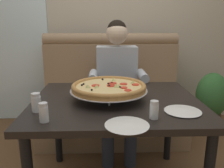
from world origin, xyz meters
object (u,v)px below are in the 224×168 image
Objects in this scene: pizza at (109,87)px; shaker_parmesan at (36,104)px; shaker_pepper_flakes at (44,114)px; plate_near_right at (127,124)px; booth_bench at (112,101)px; patio_chair at (27,71)px; plate_near_left at (183,110)px; diner_main at (117,79)px; shaker_oregano at (154,111)px; dining_table at (116,111)px; potted_plant at (212,99)px.

pizza is 4.71× the size of shaker_parmesan.
shaker_pepper_flakes reaches higher than plate_near_right.
patio_chair is at bearing 138.98° from booth_bench.
shaker_parmesan reaches higher than plate_near_left.
diner_main is 1.14m from shaker_pepper_flakes.
diner_main reaches higher than shaker_oregano.
dining_table is 10.10× the size of shaker_parmesan.
booth_bench reaches higher than shaker_pepper_flakes.
dining_table is 1.33× the size of patio_chair.
plate_near_left is 0.40m from plate_near_right.
shaker_oregano reaches higher than dining_table.
pizza is at bearing -58.85° from patio_chair.
potted_plant is (1.12, 1.42, -0.35)m from plate_near_right.
shaker_pepper_flakes is at bearing -133.01° from pizza.
booth_bench is 1.16m from potted_plant.
booth_bench is at bearing 86.94° from pizza.
potted_plant is (1.16, 0.04, -0.01)m from booth_bench.
diner_main is 11.22× the size of shaker_parmesan.
plate_near_right is at bearing -128.43° from potted_plant.
shaker_parmesan is at bearing -70.62° from patio_chair.
plate_near_right is (-0.35, -0.19, 0.00)m from plate_near_left.
dining_table is at bearing -139.55° from potted_plant.
shaker_parmesan is (-0.08, 0.15, 0.00)m from shaker_pepper_flakes.
booth_bench reaches higher than plate_near_right.
potted_plant is at bearing 38.67° from pizza.
potted_plant is (0.97, 1.32, -0.39)m from shaker_oregano.
plate_near_left is (0.44, -0.26, -0.07)m from pizza.
booth_bench is 6.65× the size of plate_near_right.
booth_bench is at bearing 98.51° from shaker_oregano.
dining_table is 0.90× the size of diner_main.
plate_near_left is (0.19, 0.09, -0.03)m from shaker_oregano.
plate_near_left is at bearing -2.42° from shaker_parmesan.
shaker_pepper_flakes is (-0.45, -1.04, 0.07)m from diner_main.
potted_plant is at bearing 1.94° from booth_bench.
plate_near_right is 2.83m from patio_chair.
shaker_pepper_flakes is at bearing 171.10° from plate_near_right.
shaker_oregano is (0.60, 0.02, -0.00)m from shaker_pepper_flakes.
shaker_oregano reaches higher than potted_plant.
shaker_oregano is 0.44× the size of plate_near_right.
diner_main reaches higher than plate_near_right.
plate_near_right is at bearing -85.46° from dining_table.
shaker_parmesan is (-0.53, -0.89, 0.07)m from diner_main.
booth_bench reaches higher than patio_chair.
potted_plant is at bearing 57.89° from plate_near_left.
diner_main is 1.48× the size of patio_chair.
pizza is at bearing 27.40° from shaker_parmesan.
plate_near_right is at bearing -152.12° from plate_near_left.
plate_near_left is 0.26× the size of patio_chair.
shaker_parmesan is 2.42m from patio_chair.
dining_table is 0.44m from plate_near_right.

